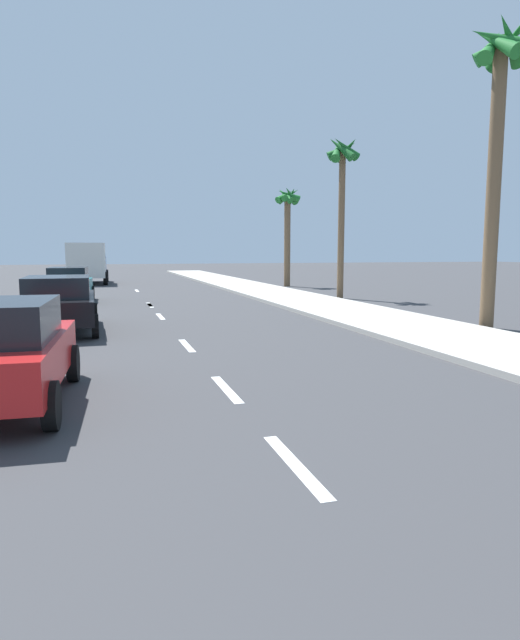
{
  "coord_description": "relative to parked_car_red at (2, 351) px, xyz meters",
  "views": [
    {
      "loc": [
        -1.91,
        2.95,
        2.27
      ],
      "look_at": [
        0.65,
        11.66,
        1.1
      ],
      "focal_mm": 30.14,
      "sensor_mm": 36.0,
      "label": 1
    }
  ],
  "objects": [
    {
      "name": "lane_stripe_5",
      "position": [
        3.34,
        10.38,
        -0.83
      ],
      "size": [
        0.16,
        1.8,
        0.01
      ],
      "primitive_type": "cube",
      "color": "white",
      "rests_on": "ground"
    },
    {
      "name": "lane_stripe_6",
      "position": [
        3.34,
        14.39,
        -0.83
      ],
      "size": [
        0.16,
        1.8,
        0.01
      ],
      "primitive_type": "cube",
      "color": "white",
      "rests_on": "ground"
    },
    {
      "name": "palm_tree_far",
      "position": [
        12.42,
        15.25,
        5.1
      ],
      "size": [
        1.62,
        1.72,
        7.77
      ],
      "color": "brown",
      "rests_on": "ground"
    },
    {
      "name": "lane_stripe_3",
      "position": [
        3.34,
        0.05,
        -0.83
      ],
      "size": [
        0.16,
        1.8,
        0.01
      ],
      "primitive_type": "cube",
      "color": "white",
      "rests_on": "ground"
    },
    {
      "name": "palm_tree_mid",
      "position": [
        12.3,
        4.78,
        5.59
      ],
      "size": [
        1.82,
        1.76,
        8.76
      ],
      "color": "brown",
      "rests_on": "ground"
    },
    {
      "name": "lane_stripe_7",
      "position": [
        3.34,
        14.75,
        -0.83
      ],
      "size": [
        0.16,
        1.8,
        0.01
      ],
      "primitive_type": "cube",
      "color": "white",
      "rests_on": "ground"
    },
    {
      "name": "lane_stripe_4",
      "position": [
        3.34,
        4.34,
        -0.83
      ],
      "size": [
        0.16,
        1.8,
        0.01
      ],
      "primitive_type": "cube",
      "color": "white",
      "rests_on": "ground"
    },
    {
      "name": "parked_car_red",
      "position": [
        0.0,
        0.0,
        0.0
      ],
      "size": [
        2.0,
        4.01,
        1.57
      ],
      "rotation": [
        0.0,
        0.0,
        -0.05
      ],
      "color": "red",
      "rests_on": "ground"
    },
    {
      "name": "lane_stripe_2",
      "position": [
        3.34,
        -3.25,
        -0.83
      ],
      "size": [
        0.16,
        1.8,
        0.01
      ],
      "primitive_type": "cube",
      "color": "white",
      "rests_on": "ground"
    },
    {
      "name": "parked_car_teal",
      "position": [
        0.05,
        16.51,
        0.0
      ],
      "size": [
        2.06,
        4.21,
        1.57
      ],
      "rotation": [
        0.0,
        0.0,
        -0.04
      ],
      "color": "#14727A",
      "rests_on": "ground"
    },
    {
      "name": "parked_car_black",
      "position": [
        0.24,
        7.61,
        0.01
      ],
      "size": [
        2.14,
        4.56,
        1.57
      ],
      "rotation": [
        0.0,
        0.0,
        0.02
      ],
      "color": "black",
      "rests_on": "ground"
    },
    {
      "name": "ground_plane",
      "position": [
        3.34,
        8.64,
        -0.84
      ],
      "size": [
        160.0,
        160.0,
        0.0
      ],
      "primitive_type": "plane",
      "color": "#38383A"
    },
    {
      "name": "palm_tree_distant",
      "position": [
        12.9,
        24.36,
        4.01
      ],
      "size": [
        1.72,
        1.71,
        6.41
      ],
      "color": "brown",
      "rests_on": "ground"
    },
    {
      "name": "delivery_truck",
      "position": [
        0.51,
        30.96,
        0.67
      ],
      "size": [
        2.8,
        6.3,
        2.8
      ],
      "rotation": [
        0.0,
        0.0,
        -0.02
      ],
      "color": "#23478C",
      "rests_on": "ground"
    },
    {
      "name": "lane_stripe_8",
      "position": [
        3.34,
        23.16,
        -0.83
      ],
      "size": [
        0.16,
        1.8,
        0.01
      ],
      "primitive_type": "cube",
      "color": "white",
      "rests_on": "ground"
    },
    {
      "name": "sidewalk_strip",
      "position": [
        10.06,
        10.64,
        -0.77
      ],
      "size": [
        3.6,
        80.0,
        0.14
      ],
      "primitive_type": "cube",
      "color": "#B2ADA3",
      "rests_on": "ground"
    }
  ]
}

